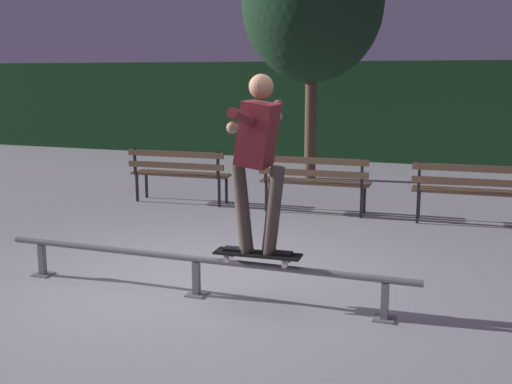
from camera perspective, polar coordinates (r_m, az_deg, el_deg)
ground_plane at (r=6.03m, az=-4.51°, el=-8.72°), size 90.00×90.00×0.00m
hedge_backdrop at (r=15.02m, az=10.71°, el=7.41°), size 24.00×1.20×2.30m
grind_rail at (r=5.73m, az=-5.57°, el=-6.72°), size 4.06×0.18×0.38m
skateboard at (r=5.46m, az=0.15°, el=-5.81°), size 0.79×0.24×0.09m
skateboarder at (r=5.27m, az=0.19°, el=3.99°), size 0.62×1.41×1.56m
park_bench_leftmost at (r=9.74m, az=-7.16°, el=2.06°), size 1.61×0.47×0.88m
park_bench_left_center at (r=8.98m, az=5.42°, el=1.34°), size 1.61×0.47×0.88m
park_bench_right_center at (r=8.72m, az=19.50°, el=0.47°), size 1.61×0.47×0.88m
tree_behind_benches at (r=12.02m, az=5.26°, el=17.01°), size 2.65×2.65×4.78m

